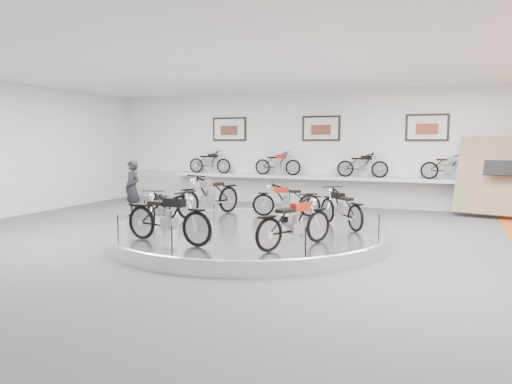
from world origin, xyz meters
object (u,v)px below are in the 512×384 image
at_px(shelf, 318,178).
at_px(bike_a, 341,207).
at_px(bike_d, 159,207).
at_px(bike_e, 168,217).
at_px(bike_c, 209,195).
at_px(bike_b, 286,199).
at_px(visitor, 133,189).
at_px(display_platform, 249,234).
at_px(bike_f, 295,222).

distance_m(shelf, bike_a, 5.89).
distance_m(bike_d, bike_e, 2.05).
relative_size(bike_c, bike_d, 1.27).
bearing_deg(bike_b, shelf, -101.72).
xyz_separation_m(bike_b, visitor, (-4.89, 0.13, 0.10)).
relative_size(display_platform, bike_e, 3.62).
xyz_separation_m(bike_a, visitor, (-6.56, 1.22, 0.09)).
bearing_deg(display_platform, bike_e, -110.93).
bearing_deg(display_platform, bike_d, -165.92).
bearing_deg(bike_e, display_platform, 78.88).
height_order(bike_f, visitor, visitor).
bearing_deg(shelf, bike_b, -86.54).
distance_m(shelf, visitor, 6.33).
xyz_separation_m(bike_c, bike_d, (-0.41, -1.80, -0.12)).
xyz_separation_m(bike_e, visitor, (-3.80, 4.22, 0.03)).
height_order(display_platform, bike_e, bike_e).
distance_m(bike_b, bike_d, 3.40).
distance_m(bike_c, bike_d, 1.85).
bearing_deg(bike_c, display_platform, 70.26).
bearing_deg(visitor, bike_f, -6.44).
relative_size(bike_a, bike_d, 1.06).
height_order(bike_c, bike_e, bike_c).
relative_size(bike_a, visitor, 0.93).
height_order(bike_a, bike_c, bike_c).
bearing_deg(bike_a, bike_b, 14.51).
xyz_separation_m(display_platform, visitor, (-4.62, 2.07, 0.70)).
distance_m(bike_a, visitor, 6.68).
xyz_separation_m(bike_b, bike_c, (-1.93, -0.66, 0.11)).
relative_size(shelf, visitor, 6.49).
height_order(display_platform, visitor, visitor).
bearing_deg(bike_b, bike_c, 3.82).
height_order(bike_a, bike_e, bike_e).
bearing_deg(bike_d, bike_f, 59.43).
bearing_deg(bike_b, visitor, -16.66).
bearing_deg(bike_e, shelf, 94.33).
distance_m(display_platform, bike_b, 2.05).
distance_m(bike_b, bike_c, 2.04).
bearing_deg(visitor, bike_a, 13.63).
height_order(bike_b, visitor, visitor).
height_order(display_platform, bike_a, bike_a).
distance_m(shelf, bike_f, 8.16).
xyz_separation_m(bike_f, visitor, (-6.20, 3.67, 0.07)).
relative_size(bike_b, bike_c, 0.80).
bearing_deg(bike_f, shelf, 39.01).
bearing_deg(bike_d, bike_c, 153.22).
xyz_separation_m(display_platform, bike_a, (1.94, 0.85, 0.61)).
bearing_deg(bike_d, display_platform, 90.02).
distance_m(bike_d, bike_f, 3.80).
distance_m(bike_a, bike_c, 3.63).
xyz_separation_m(display_platform, bike_d, (-2.07, -0.52, 0.59)).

